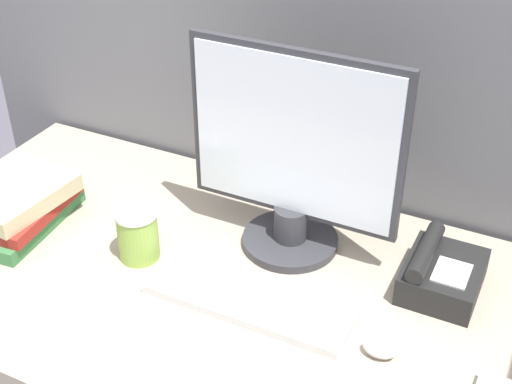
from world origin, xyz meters
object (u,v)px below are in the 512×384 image
object	(u,v)px
book_stack	(14,204)
monitor	(293,163)
mouse	(380,348)
desk_telephone	(441,274)
keyboard	(250,300)
coffee_cup	(138,234)

from	to	relation	value
book_stack	monitor	bearing A→B (deg)	18.87
mouse	desk_telephone	bearing A→B (deg)	77.14
mouse	keyboard	bearing A→B (deg)	176.24
coffee_cup	book_stack	size ratio (longest dim) A/B	0.40
monitor	coffee_cup	xyz separation A→B (m)	(-0.28, -0.19, -0.15)
book_stack	desk_telephone	size ratio (longest dim) A/B	1.63
monitor	book_stack	bearing A→B (deg)	-161.13
mouse	coffee_cup	bearing A→B (deg)	175.03
mouse	book_stack	xyz separation A→B (m)	(-0.89, 0.03, 0.03)
mouse	coffee_cup	world-z (taller)	coffee_cup
desk_telephone	keyboard	bearing A→B (deg)	-146.99
book_stack	mouse	bearing A→B (deg)	-1.79
coffee_cup	book_stack	xyz separation A→B (m)	(-0.33, -0.02, -0.01)
monitor	book_stack	size ratio (longest dim) A/B	1.57
keyboard	book_stack	bearing A→B (deg)	179.09
monitor	coffee_cup	bearing A→B (deg)	-146.10
monitor	mouse	size ratio (longest dim) A/B	7.34
book_stack	coffee_cup	bearing A→B (deg)	3.63
mouse	coffee_cup	size ratio (longest dim) A/B	0.54
monitor	book_stack	xyz separation A→B (m)	(-0.61, -0.21, -0.16)
keyboard	coffee_cup	bearing A→B (deg)	173.87
monitor	coffee_cup	distance (m)	0.37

